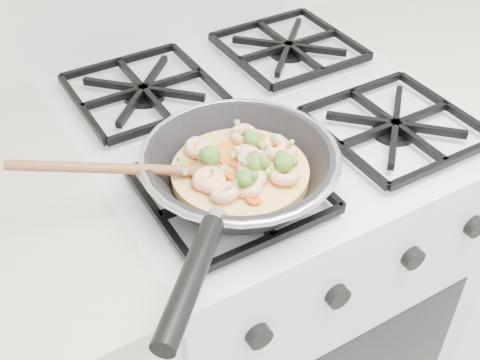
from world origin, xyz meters
TOP-DOWN VIEW (x-y plane):
  - stove at (0.00, 1.70)m, footprint 0.60×0.60m
  - skillet at (-0.14, 1.54)m, footprint 0.42×0.37m

SIDE VIEW (x-z plane):
  - stove at x=0.00m, z-range 0.00..0.92m
  - skillet at x=-0.14m, z-range 0.91..1.00m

